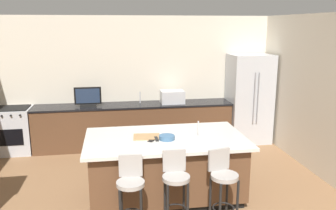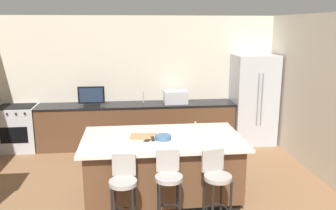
% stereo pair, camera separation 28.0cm
% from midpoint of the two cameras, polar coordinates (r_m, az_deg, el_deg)
% --- Properties ---
extents(wall_back, '(6.27, 0.12, 2.67)m').
position_cam_midpoint_polar(wall_back, '(7.44, -6.48, 4.09)').
color(wall_back, beige).
rests_on(wall_back, ground_plane).
extents(counter_back, '(4.03, 0.62, 0.89)m').
position_cam_midpoint_polar(counter_back, '(7.26, -6.64, -3.32)').
color(counter_back, brown).
rests_on(counter_back, ground_plane).
extents(kitchen_island, '(2.29, 1.31, 0.91)m').
position_cam_midpoint_polar(kitchen_island, '(5.15, -1.97, -10.06)').
color(kitchen_island, black).
rests_on(kitchen_island, ground_plane).
extents(refrigerator, '(0.87, 0.74, 1.88)m').
position_cam_midpoint_polar(refrigerator, '(7.59, 12.12, 1.02)').
color(refrigerator, '#B7BABF').
rests_on(refrigerator, ground_plane).
extents(range_oven, '(0.74, 0.63, 0.91)m').
position_cam_midpoint_polar(range_oven, '(7.55, -25.13, -3.80)').
color(range_oven, '#B7BABF').
rests_on(range_oven, ground_plane).
extents(microwave, '(0.48, 0.36, 0.26)m').
position_cam_midpoint_polar(microwave, '(7.19, -0.40, 1.35)').
color(microwave, '#B7BABF').
rests_on(microwave, counter_back).
extents(tv_monitor, '(0.53, 0.16, 0.39)m').
position_cam_midpoint_polar(tv_monitor, '(7.08, -14.14, 1.18)').
color(tv_monitor, black).
rests_on(tv_monitor, counter_back).
extents(sink_faucet_back, '(0.02, 0.02, 0.24)m').
position_cam_midpoint_polar(sink_faucet_back, '(7.23, -5.72, 1.25)').
color(sink_faucet_back, '#B2B2B7').
rests_on(sink_faucet_back, counter_back).
extents(sink_faucet_island, '(0.02, 0.02, 0.22)m').
position_cam_midpoint_polar(sink_faucet_island, '(5.04, 3.41, -3.88)').
color(sink_faucet_island, '#B2B2B7').
rests_on(sink_faucet_island, kitchen_island).
extents(bar_stool_left, '(0.34, 0.35, 0.94)m').
position_cam_midpoint_polar(bar_stool_left, '(4.34, -8.04, -13.39)').
color(bar_stool_left, gray).
rests_on(bar_stool_left, ground_plane).
extents(bar_stool_center, '(0.34, 0.34, 0.97)m').
position_cam_midpoint_polar(bar_stool_center, '(4.37, -0.61, -12.72)').
color(bar_stool_center, gray).
rests_on(bar_stool_center, ground_plane).
extents(bar_stool_right, '(0.35, 0.37, 0.98)m').
position_cam_midpoint_polar(bar_stool_right, '(4.43, 7.19, -12.40)').
color(bar_stool_right, gray).
rests_on(bar_stool_right, ground_plane).
extents(fruit_bowl, '(0.22, 0.22, 0.06)m').
position_cam_midpoint_polar(fruit_bowl, '(4.89, -1.83, -5.37)').
color(fruit_bowl, '#3F668C').
rests_on(fruit_bowl, kitchen_island).
extents(cell_phone, '(0.14, 0.16, 0.01)m').
position_cam_midpoint_polar(cell_phone, '(4.87, -4.33, -5.81)').
color(cell_phone, black).
rests_on(cell_phone, kitchen_island).
extents(tv_remote, '(0.05, 0.17, 0.02)m').
position_cam_midpoint_polar(tv_remote, '(4.90, -3.56, -5.60)').
color(tv_remote, black).
rests_on(tv_remote, kitchen_island).
extents(cutting_board, '(0.40, 0.30, 0.02)m').
position_cam_midpoint_polar(cutting_board, '(5.01, -5.13, -5.23)').
color(cutting_board, '#A87F51').
rests_on(cutting_board, kitchen_island).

